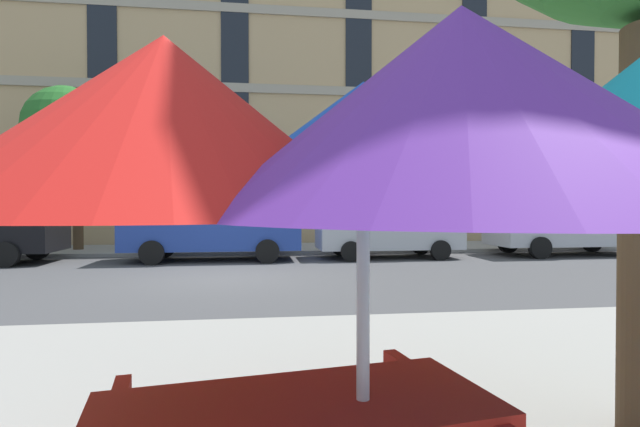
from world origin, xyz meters
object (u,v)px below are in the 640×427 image
at_px(street_tree_left, 70,133).
at_px(patio_umbrella, 363,154).
at_px(pickup_blue, 205,226).
at_px(pickup_silver, 561,224).
at_px(sedan_silver, 386,227).

xyz_separation_m(street_tree_left, patio_umbrella, (6.65, -15.43, -2.20)).
xyz_separation_m(pickup_blue, pickup_silver, (11.47, 0.00, 0.00)).
relative_size(sedan_silver, patio_umbrella, 1.32).
relative_size(pickup_blue, street_tree_left, 0.90).
bearing_deg(pickup_silver, patio_umbrella, -126.96).
bearing_deg(pickup_blue, patio_umbrella, -81.41).
distance_m(sedan_silver, pickup_silver, 5.93).
distance_m(pickup_blue, patio_umbrella, 12.87).
bearing_deg(sedan_silver, street_tree_left, 165.11).
bearing_deg(street_tree_left, sedan_silver, -14.89).
height_order(pickup_silver, street_tree_left, street_tree_left).
bearing_deg(patio_umbrella, pickup_blue, 98.59).
distance_m(sedan_silver, street_tree_left, 11.09).
height_order(pickup_silver, patio_umbrella, patio_umbrella).
relative_size(pickup_blue, patio_umbrella, 1.53).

